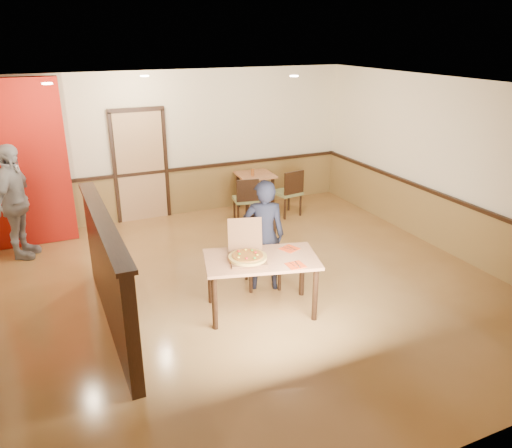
{
  "coord_description": "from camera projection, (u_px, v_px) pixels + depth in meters",
  "views": [
    {
      "loc": [
        -2.59,
        -5.86,
        3.45
      ],
      "look_at": [
        0.05,
        0.0,
        0.96
      ],
      "focal_mm": 35.0,
      "sensor_mm": 36.0,
      "label": 1
    }
  ],
  "objects": [
    {
      "name": "ceiling",
      "position": [
        252.0,
        87.0,
        6.21
      ],
      "size": [
        7.0,
        7.0,
        0.0
      ],
      "primitive_type": "plane",
      "rotation": [
        3.14,
        0.0,
        0.0
      ],
      "color": "black",
      "rests_on": "wall_back"
    },
    {
      "name": "chair_rail_back",
      "position": [
        182.0,
        169.0,
        9.83
      ],
      "size": [
        7.0,
        0.06,
        0.06
      ],
      "primitive_type": "cube",
      "color": "black",
      "rests_on": "wall_back"
    },
    {
      "name": "floor",
      "position": [
        253.0,
        286.0,
        7.22
      ],
      "size": [
        7.0,
        7.0,
        0.0
      ],
      "primitive_type": "plane",
      "color": "#AA7842",
      "rests_on": "ground"
    },
    {
      "name": "pizza_box",
      "position": [
        247.0,
        255.0,
        6.28
      ],
      "size": [
        0.56,
        0.62,
        0.47
      ],
      "rotation": [
        0.0,
        0.0,
        -0.27
      ],
      "color": "brown",
      "rests_on": "main_table"
    },
    {
      "name": "booth_partition",
      "position": [
        108.0,
        272.0,
        6.02
      ],
      "size": [
        0.2,
        3.1,
        1.44
      ],
      "color": "black",
      "rests_on": "floor"
    },
    {
      "name": "passerby",
      "position": [
        15.0,
        202.0,
        7.86
      ],
      "size": [
        0.86,
        1.18,
        1.86
      ],
      "primitive_type": "imported",
      "rotation": [
        0.0,
        0.0,
        1.16
      ],
      "color": "#919199",
      "rests_on": "floor"
    },
    {
      "name": "main_table",
      "position": [
        261.0,
        266.0,
        6.37
      ],
      "size": [
        1.59,
        1.15,
        0.76
      ],
      "rotation": [
        0.0,
        0.0,
        -0.25
      ],
      "color": "#C37D52",
      "rests_on": "floor"
    },
    {
      "name": "spot_b",
      "position": [
        144.0,
        76.0,
        8.04
      ],
      "size": [
        0.14,
        0.14,
        0.02
      ],
      "primitive_type": "cylinder",
      "color": "beige",
      "rests_on": "ceiling"
    },
    {
      "name": "napkin_far",
      "position": [
        289.0,
        249.0,
        6.59
      ],
      "size": [
        0.27,
        0.27,
        0.01
      ],
      "rotation": [
        0.0,
        0.0,
        0.38
      ],
      "color": "#ED3D10",
      "rests_on": "main_table"
    },
    {
      "name": "diner",
      "position": [
        264.0,
        236.0,
        6.92
      ],
      "size": [
        0.69,
        0.57,
        1.61
      ],
      "primitive_type": "imported",
      "rotation": [
        0.0,
        0.0,
        2.78
      ],
      "color": "black",
      "rests_on": "floor"
    },
    {
      "name": "side_chair_left",
      "position": [
        246.0,
        198.0,
        9.48
      ],
      "size": [
        0.52,
        0.52,
        0.89
      ],
      "rotation": [
        0.0,
        0.0,
        2.96
      ],
      "color": "olive",
      "rests_on": "floor"
    },
    {
      "name": "wainscot_right",
      "position": [
        441.0,
        222.0,
        8.39
      ],
      "size": [
        0.04,
        7.0,
        0.9
      ],
      "primitive_type": "cube",
      "color": "olive",
      "rests_on": "floor"
    },
    {
      "name": "spot_a",
      "position": [
        47.0,
        84.0,
        6.87
      ],
      "size": [
        0.14,
        0.14,
        0.02
      ],
      "primitive_type": "cylinder",
      "color": "beige",
      "rests_on": "ceiling"
    },
    {
      "name": "pizza",
      "position": [
        248.0,
        257.0,
        6.24
      ],
      "size": [
        0.6,
        0.6,
        0.03
      ],
      "primitive_type": "cylinder",
      "rotation": [
        0.0,
        0.0,
        0.28
      ],
      "color": "gold",
      "rests_on": "pizza_box"
    },
    {
      "name": "wall_right",
      "position": [
        450.0,
        167.0,
        8.06
      ],
      "size": [
        0.0,
        7.0,
        7.0
      ],
      "primitive_type": "plane",
      "rotation": [
        1.57,
        0.0,
        -1.57
      ],
      "color": "beige",
      "rests_on": "floor"
    },
    {
      "name": "red_accent_panel",
      "position": [
        17.0,
        166.0,
        8.16
      ],
      "size": [
        1.6,
        0.2,
        2.78
      ],
      "primitive_type": "cube",
      "color": "#9F150B",
      "rests_on": "floor"
    },
    {
      "name": "diner_chair",
      "position": [
        262.0,
        248.0,
        7.15
      ],
      "size": [
        0.61,
        0.61,
        1.01
      ],
      "rotation": [
        0.0,
        0.0,
        -0.25
      ],
      "color": "olive",
      "rests_on": "floor"
    },
    {
      "name": "side_table",
      "position": [
        255.0,
        182.0,
        10.14
      ],
      "size": [
        0.75,
        0.75,
        0.76
      ],
      "rotation": [
        0.0,
        0.0,
        -0.06
      ],
      "color": "#C37D52",
      "rests_on": "floor"
    },
    {
      "name": "condiment",
      "position": [
        253.0,
        172.0,
        9.9
      ],
      "size": [
        0.06,
        0.06,
        0.15
      ],
      "primitive_type": "cylinder",
      "color": "#954B1B",
      "rests_on": "side_table"
    },
    {
      "name": "spot_c",
      "position": [
        294.0,
        76.0,
        8.03
      ],
      "size": [
        0.14,
        0.14,
        0.02
      ],
      "primitive_type": "cylinder",
      "color": "beige",
      "rests_on": "ceiling"
    },
    {
      "name": "chair_rail_right",
      "position": [
        444.0,
        196.0,
        8.21
      ],
      "size": [
        0.06,
        7.0,
        0.06
      ],
      "primitive_type": "cube",
      "color": "black",
      "rests_on": "wall_right"
    },
    {
      "name": "napkin_near",
      "position": [
        296.0,
        265.0,
        6.13
      ],
      "size": [
        0.21,
        0.21,
        0.01
      ],
      "rotation": [
        0.0,
        0.0,
        -0.0
      ],
      "color": "#ED3D10",
      "rests_on": "main_table"
    },
    {
      "name": "wainscot_back",
      "position": [
        183.0,
        191.0,
        10.01
      ],
      "size": [
        7.0,
        0.04,
        0.9
      ],
      "primitive_type": "cube",
      "color": "olive",
      "rests_on": "floor"
    },
    {
      "name": "side_chair_right",
      "position": [
        289.0,
        191.0,
        9.82
      ],
      "size": [
        0.54,
        0.54,
        0.95
      ],
      "rotation": [
        0.0,
        0.0,
        3.31
      ],
      "color": "olive",
      "rests_on": "floor"
    },
    {
      "name": "wall_back",
      "position": [
        180.0,
        144.0,
        9.7
      ],
      "size": [
        7.0,
        0.0,
        7.0
      ],
      "primitive_type": "plane",
      "rotation": [
        1.57,
        0.0,
        0.0
      ],
      "color": "beige",
      "rests_on": "floor"
    },
    {
      "name": "back_door",
      "position": [
        141.0,
        167.0,
        9.48
      ],
      "size": [
        0.9,
        0.06,
        2.1
      ],
      "primitive_type": "cube",
      "color": "tan",
      "rests_on": "wall_back"
    }
  ]
}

